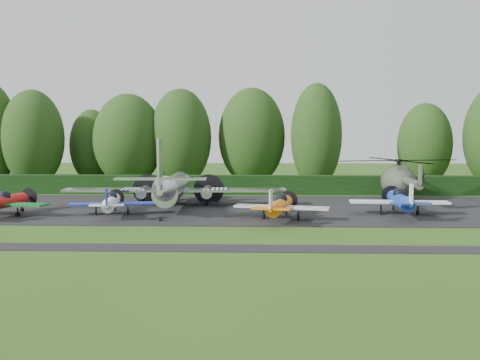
{
  "coord_description": "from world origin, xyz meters",
  "views": [
    {
      "loc": [
        4.61,
        -35.55,
        6.49
      ],
      "look_at": [
        3.12,
        9.7,
        2.5
      ],
      "focal_mm": 40.0,
      "sensor_mm": 36.0,
      "label": 1
    }
  ],
  "objects_px": {
    "light_plane_white": "(112,202)",
    "light_plane_orange": "(280,206)",
    "transport_plane": "(173,188)",
    "light_plane_blue": "(400,200)",
    "light_plane_red": "(0,202)",
    "helicopter": "(398,178)"
  },
  "relations": [
    {
      "from": "transport_plane",
      "to": "light_plane_white",
      "type": "bearing_deg",
      "value": -129.85
    },
    {
      "from": "helicopter",
      "to": "light_plane_orange",
      "type": "bearing_deg",
      "value": -135.12
    },
    {
      "from": "light_plane_white",
      "to": "light_plane_orange",
      "type": "bearing_deg",
      "value": 0.97
    },
    {
      "from": "transport_plane",
      "to": "light_plane_blue",
      "type": "distance_m",
      "value": 18.94
    },
    {
      "from": "light_plane_white",
      "to": "light_plane_orange",
      "type": "xyz_separation_m",
      "value": [
        13.11,
        -1.95,
        0.07
      ]
    },
    {
      "from": "transport_plane",
      "to": "light_plane_red",
      "type": "height_order",
      "value": "transport_plane"
    },
    {
      "from": "light_plane_white",
      "to": "light_plane_red",
      "type": "bearing_deg",
      "value": -164.66
    },
    {
      "from": "transport_plane",
      "to": "light_plane_white",
      "type": "xyz_separation_m",
      "value": [
        -4.11,
        -4.64,
        -0.7
      ]
    },
    {
      "from": "light_plane_white",
      "to": "light_plane_orange",
      "type": "height_order",
      "value": "light_plane_orange"
    },
    {
      "from": "light_plane_white",
      "to": "light_plane_orange",
      "type": "distance_m",
      "value": 13.26
    },
    {
      "from": "transport_plane",
      "to": "light_plane_orange",
      "type": "xyz_separation_m",
      "value": [
        9.01,
        -6.59,
        -0.63
      ]
    },
    {
      "from": "transport_plane",
      "to": "light_plane_blue",
      "type": "height_order",
      "value": "transport_plane"
    },
    {
      "from": "light_plane_white",
      "to": "transport_plane",
      "type": "bearing_deg",
      "value": 57.92
    },
    {
      "from": "transport_plane",
      "to": "light_plane_white",
      "type": "distance_m",
      "value": 6.24
    },
    {
      "from": "light_plane_red",
      "to": "light_plane_white",
      "type": "distance_m",
      "value": 8.52
    },
    {
      "from": "light_plane_red",
      "to": "helicopter",
      "type": "bearing_deg",
      "value": 7.26
    },
    {
      "from": "light_plane_red",
      "to": "light_plane_blue",
      "type": "xyz_separation_m",
      "value": [
        31.1,
        1.59,
        0.07
      ]
    },
    {
      "from": "light_plane_orange",
      "to": "light_plane_red",
      "type": "bearing_deg",
      "value": 164.22
    },
    {
      "from": "light_plane_blue",
      "to": "helicopter",
      "type": "distance_m",
      "value": 10.34
    },
    {
      "from": "light_plane_red",
      "to": "helicopter",
      "type": "distance_m",
      "value": 35.49
    },
    {
      "from": "light_plane_red",
      "to": "light_plane_orange",
      "type": "bearing_deg",
      "value": -14.65
    },
    {
      "from": "light_plane_red",
      "to": "light_plane_orange",
      "type": "xyz_separation_m",
      "value": [
        21.59,
        -1.07,
        -0.02
      ]
    }
  ]
}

